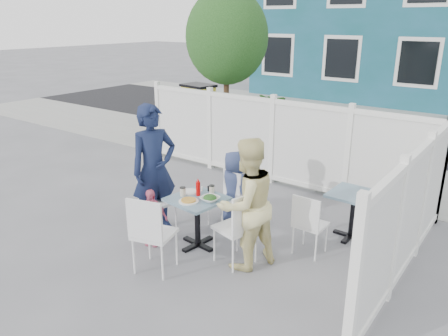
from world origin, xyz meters
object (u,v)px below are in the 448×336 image
Objects in this scene: spare_table at (354,203)px; chair_back at (227,195)px; utility_cabinet at (199,114)px; main_table at (197,209)px; man at (154,169)px; toddler at (151,217)px; chair_left at (155,195)px; woman at (247,204)px; chair_near at (150,230)px; chair_right at (240,223)px; boy at (234,188)px.

spare_table is 0.81× the size of chair_back.
utility_cabinet is 1.82× the size of main_table.
man is 0.70m from toddler.
chair_left is at bearing 109.62° from toddler.
woman is at bearing -5.39° from toddler.
spare_table is at bearing -142.55° from chair_back.
main_table is 0.86m from chair_near.
toddler is at bearing 119.92° from chair_near.
chair_left is at bearing 117.37° from chair_near.
utility_cabinet is 6.09m from chair_right.
boy is at bearing -35.95° from utility_cabinet.
chair_left reaches higher than toddler.
chair_near reaches higher than chair_back.
utility_cabinet reaches higher than toddler.
chair_right is at bearing -4.98° from main_table.
chair_left reaches higher than spare_table.
woman reaches higher than boy.
man reaches higher than spare_table.
chair_left is at bearing 177.67° from main_table.
utility_cabinet is 6.10m from woman.
main_table is 0.65m from toddler.
main_table is at bearing -72.55° from man.
main_table is at bearing 73.82° from chair_near.
chair_right is at bearing 31.38° from chair_near.
chair_left is 0.55× the size of woman.
chair_right is at bearing 147.97° from chair_back.
chair_back is 0.74× the size of boy.
main_table is 0.40× the size of man.
spare_table is at bearing 39.90° from chair_near.
boy reaches higher than chair_back.
toddler is at bearing 80.53° from chair_back.
man is at bearing -149.09° from spare_table.
boy is (0.03, 0.14, 0.08)m from chair_back.
main_table is 0.85m from woman.
woman is 1.43m from toddler.
spare_table is at bearing -20.42° from utility_cabinet.
utility_cabinet is 5.06m from man.
woman is at bearing -72.14° from man.
main_table is 0.91× the size of toddler.
utility_cabinet is at bearing -22.17° from boy.
chair_near is (3.49, -5.16, -0.09)m from utility_cabinet.
boy is (-0.76, 0.96, -0.01)m from chair_right.
main_table reaches higher than spare_table.
chair_near reaches higher than chair_left.
man reaches higher than boy.
toddler is (-0.50, -1.23, -0.16)m from boy.
utility_cabinet reaches higher than boy.
chair_right is 0.27m from woman.
chair_right is 0.99× the size of chair_near.
main_table is 0.74m from chair_right.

